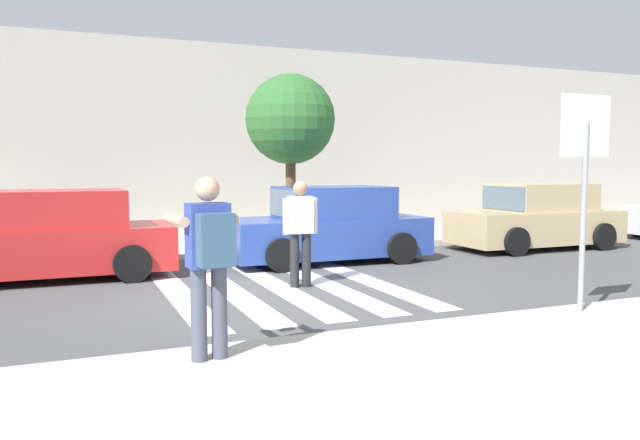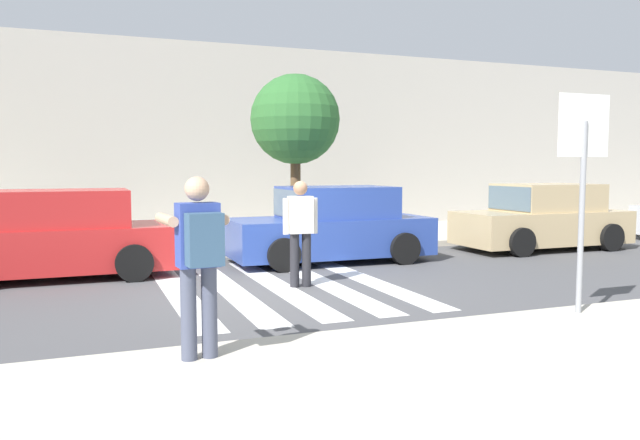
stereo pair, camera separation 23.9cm
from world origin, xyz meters
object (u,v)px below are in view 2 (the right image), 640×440
object	(u,v)px
parked_car_red	(57,237)
parked_car_blue	(332,227)
stop_sign	(583,154)
pedestrian_crossing	(300,227)
photographer_with_backpack	(199,251)
parked_car_tan	(543,219)
street_tree_center	(295,120)

from	to	relation	value
parked_car_red	parked_car_blue	bearing A→B (deg)	0.00
stop_sign	pedestrian_crossing	world-z (taller)	stop_sign
photographer_with_backpack	pedestrian_crossing	xyz separation A→B (m)	(2.30, 3.69, -0.19)
stop_sign	parked_car_tan	size ratio (longest dim) A/B	0.66
pedestrian_crossing	parked_car_red	world-z (taller)	pedestrian_crossing
stop_sign	parked_car_tan	bearing A→B (deg)	52.45
photographer_with_backpack	parked_car_blue	world-z (taller)	photographer_with_backpack
photographer_with_backpack	parked_car_blue	bearing A→B (deg)	57.72
pedestrian_crossing	parked_car_tan	xyz separation A→B (m)	(6.91, 2.32, -0.25)
stop_sign	parked_car_tan	distance (m)	7.46
stop_sign	parked_car_red	world-z (taller)	stop_sign
street_tree_center	stop_sign	bearing A→B (deg)	-83.06
parked_car_blue	parked_car_tan	world-z (taller)	same
photographer_with_backpack	parked_car_red	distance (m)	6.19
street_tree_center	parked_car_red	bearing A→B (deg)	-157.14
parked_car_tan	parked_car_blue	bearing A→B (deg)	180.00
pedestrian_crossing	photographer_with_backpack	bearing A→B (deg)	-121.96
parked_car_red	street_tree_center	bearing A→B (deg)	22.86
parked_car_red	parked_car_tan	distance (m)	10.62
photographer_with_backpack	parked_car_blue	xyz separation A→B (m)	(3.80, 6.01, -0.44)
stop_sign	street_tree_center	world-z (taller)	street_tree_center
photographer_with_backpack	stop_sign	bearing A→B (deg)	2.37
photographer_with_backpack	parked_car_red	world-z (taller)	photographer_with_backpack
stop_sign	parked_car_tan	xyz separation A→B (m)	(4.47, 5.82, -1.38)
parked_car_tan	parked_car_red	bearing A→B (deg)	180.00
parked_car_red	pedestrian_crossing	bearing A→B (deg)	-31.98
pedestrian_crossing	parked_car_blue	world-z (taller)	pedestrian_crossing
parked_car_blue	street_tree_center	xyz separation A→B (m)	(-0.03, 2.18, 2.31)
pedestrian_crossing	parked_car_tan	size ratio (longest dim) A/B	0.42
photographer_with_backpack	parked_car_blue	distance (m)	7.12
parked_car_blue	street_tree_center	world-z (taller)	street_tree_center
street_tree_center	photographer_with_backpack	bearing A→B (deg)	-114.68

